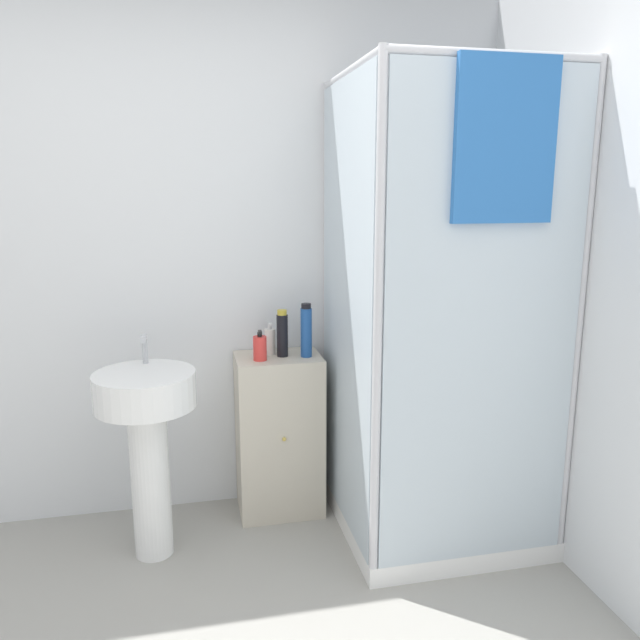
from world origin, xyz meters
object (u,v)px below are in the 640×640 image
(shampoo_bottle_blue, at_px, (306,331))
(sink, at_px, (147,428))
(lotion_bottle_white, at_px, (270,341))
(shampoo_bottle_tall_black, at_px, (282,334))
(soap_dispenser, at_px, (260,348))

(shampoo_bottle_blue, bearing_deg, sink, -162.96)
(sink, distance_m, lotion_bottle_white, 0.71)
(sink, height_order, shampoo_bottle_blue, shampoo_bottle_blue)
(shampoo_bottle_tall_black, relative_size, shampoo_bottle_blue, 0.88)
(sink, relative_size, soap_dispenser, 6.63)
(sink, relative_size, shampoo_bottle_tall_black, 4.28)
(sink, distance_m, soap_dispenser, 0.62)
(soap_dispenser, xyz_separation_m, shampoo_bottle_blue, (0.23, 0.02, 0.07))
(soap_dispenser, distance_m, lotion_bottle_white, 0.12)
(sink, height_order, shampoo_bottle_tall_black, shampoo_bottle_tall_black)
(sink, bearing_deg, shampoo_bottle_tall_black, 22.26)
(shampoo_bottle_blue, bearing_deg, shampoo_bottle_tall_black, 164.48)
(shampoo_bottle_tall_black, distance_m, shampoo_bottle_blue, 0.12)
(lotion_bottle_white, bearing_deg, soap_dispenser, -122.33)
(shampoo_bottle_blue, height_order, lotion_bottle_white, shampoo_bottle_blue)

